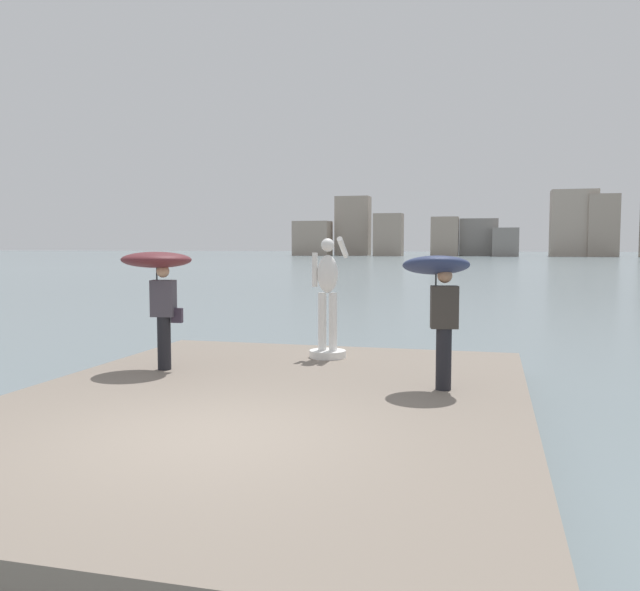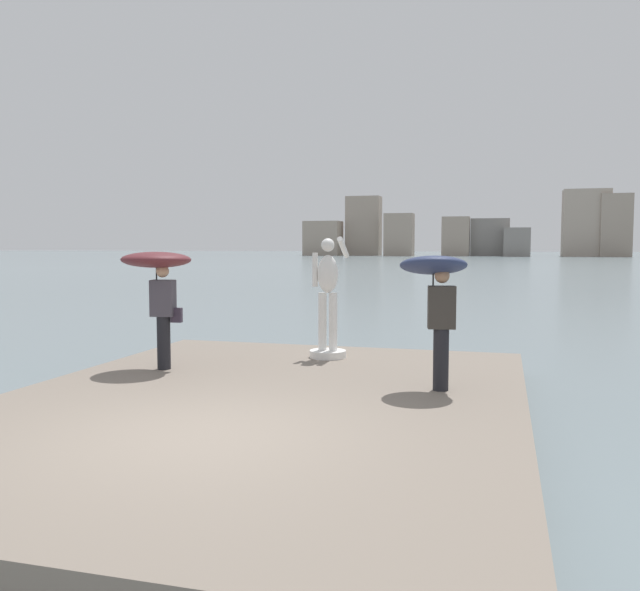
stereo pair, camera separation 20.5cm
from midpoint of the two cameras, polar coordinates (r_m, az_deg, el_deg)
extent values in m
plane|color=slate|center=(46.68, 11.68, 1.28)|extent=(400.00, 400.00, 0.00)
cube|color=slate|center=(9.09, -4.77, -10.01)|extent=(7.01, 9.49, 0.40)
cylinder|color=white|center=(12.17, 1.15, -5.03)|extent=(0.67, 0.67, 0.13)
cylinder|color=white|center=(12.12, 0.70, -2.24)|extent=(0.15, 0.15, 1.06)
cylinder|color=white|center=(12.07, 1.62, -2.27)|extent=(0.15, 0.15, 1.06)
ellipsoid|color=white|center=(12.02, 1.16, 1.87)|extent=(0.38, 0.26, 0.69)
sphere|color=white|center=(12.01, 1.17, 4.36)|extent=(0.24, 0.24, 0.24)
cylinder|color=white|center=(12.08, 0.06, 2.23)|extent=(0.10, 0.10, 0.62)
cylinder|color=white|center=(12.22, 2.48, 4.15)|extent=(0.10, 0.59, 0.40)
cylinder|color=black|center=(11.28, -12.76, -3.97)|extent=(0.22, 0.22, 0.88)
cube|color=#47424C|center=(11.20, -12.82, -0.22)|extent=(0.41, 0.28, 0.60)
sphere|color=tan|center=(11.17, -12.86, 2.05)|extent=(0.21, 0.21, 0.21)
cylinder|color=#262626|center=(11.26, -13.34, 1.36)|extent=(0.02, 0.02, 0.51)
ellipsoid|color=#5B2328|center=(11.25, -13.37, 3.00)|extent=(1.27, 1.27, 0.29)
cube|color=#332838|center=(11.16, -11.71, -1.66)|extent=(0.19, 0.12, 0.24)
cylinder|color=black|center=(9.59, 10.94, -5.41)|extent=(0.22, 0.22, 0.88)
cube|color=#38332D|center=(9.49, 11.01, -1.00)|extent=(0.42, 0.30, 0.60)
sphere|color=#A87A5B|center=(9.46, 11.05, 1.68)|extent=(0.21, 0.21, 0.21)
cylinder|color=#262626|center=(9.50, 10.29, 0.77)|extent=(0.02, 0.02, 0.48)
ellipsoid|color=navy|center=(9.49, 10.31, 2.57)|extent=(1.10, 1.12, 0.39)
cube|color=gray|center=(151.31, 0.30, 4.93)|extent=(8.11, 5.82, 7.76)
cube|color=gray|center=(152.09, 3.81, 5.97)|extent=(7.67, 4.61, 13.36)
cube|color=gray|center=(146.18, 6.85, 5.20)|extent=(6.17, 4.51, 9.21)
cube|color=gray|center=(148.18, 11.62, 4.99)|extent=(5.82, 4.46, 8.50)
cube|color=gray|center=(150.97, 14.43, 4.86)|extent=(8.20, 6.21, 8.13)
cube|color=gray|center=(145.21, 16.57, 4.41)|extent=(5.34, 6.79, 5.96)
cube|color=#A89989|center=(149.09, 21.89, 5.79)|extent=(9.23, 5.43, 13.85)
cube|color=gray|center=(149.73, 23.99, 5.52)|extent=(6.06, 6.43, 12.79)
camera|label=1|loc=(0.10, -89.51, 0.04)|focal=37.28mm
camera|label=2|loc=(0.10, 90.49, -0.04)|focal=37.28mm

